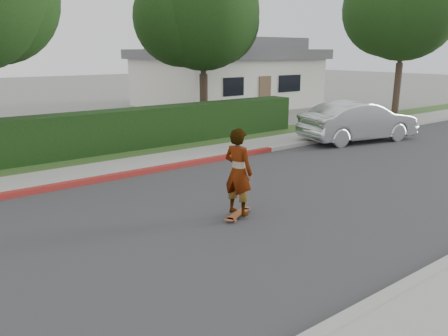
{
  "coord_description": "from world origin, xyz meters",
  "views": [
    {
      "loc": [
        -9.4,
        -7.13,
        3.46
      ],
      "look_at": [
        -3.9,
        0.25,
        1.0
      ],
      "focal_mm": 35.0,
      "sensor_mm": 36.0,
      "label": 1
    }
  ],
  "objects": [
    {
      "name": "hedge",
      "position": [
        -3.0,
        7.2,
        0.75
      ],
      "size": [
        15.0,
        1.0,
        1.5
      ],
      "primitive_type": "cube",
      "color": "black",
      "rests_on": "ground"
    },
    {
      "name": "curb_red_section",
      "position": [
        -5.0,
        4.1,
        0.08
      ],
      "size": [
        12.0,
        0.21,
        0.15
      ],
      "primitive_type": "cube",
      "color": "maroon",
      "rests_on": "ground"
    },
    {
      "name": "curb_far",
      "position": [
        0.0,
        4.1,
        0.07
      ],
      "size": [
        60.0,
        0.2,
        0.15
      ],
      "primitive_type": "cube",
      "color": "#9E9E99",
      "rests_on": "ground"
    },
    {
      "name": "skateboard",
      "position": [
        -3.9,
        -0.25,
        0.08
      ],
      "size": [
        0.95,
        0.56,
        0.09
      ],
      "rotation": [
        0.0,
        0.0,
        0.42
      ],
      "color": "#BC5B33",
      "rests_on": "ground"
    },
    {
      "name": "planting_strip",
      "position": [
        0.0,
        6.6,
        0.05
      ],
      "size": [
        60.0,
        1.6,
        0.1
      ],
      "primitive_type": "cube",
      "color": "#2D4C1E",
      "rests_on": "ground"
    },
    {
      "name": "tree_right",
      "position": [
        12.49,
        6.69,
        5.63
      ],
      "size": [
        6.32,
        5.6,
        8.56
      ],
      "color": "#33261C",
      "rests_on": "ground"
    },
    {
      "name": "skateboarder",
      "position": [
        -3.9,
        -0.25,
        1.02
      ],
      "size": [
        0.6,
        0.76,
        1.85
      ],
      "primitive_type": "imported",
      "rotation": [
        0.0,
        0.0,
        1.83
      ],
      "color": "white",
      "rests_on": "skateboard"
    },
    {
      "name": "sidewalk_far",
      "position": [
        0.0,
        5.0,
        0.06
      ],
      "size": [
        60.0,
        1.6,
        0.12
      ],
      "primitive_type": "cube",
      "color": "gray",
      "rests_on": "ground"
    },
    {
      "name": "car_silver",
      "position": [
        5.09,
        3.42,
        0.79
      ],
      "size": [
        5.03,
        2.62,
        1.58
      ],
      "primitive_type": "imported",
      "rotation": [
        0.0,
        0.0,
        1.36
      ],
      "color": "silver",
      "rests_on": "ground"
    },
    {
      "name": "tree_center",
      "position": [
        1.49,
        9.19,
        4.9
      ],
      "size": [
        5.66,
        4.84,
        7.44
      ],
      "color": "#33261C",
      "rests_on": "ground"
    },
    {
      "name": "house",
      "position": [
        8.0,
        16.0,
        2.1
      ],
      "size": [
        10.6,
        8.6,
        4.3
      ],
      "color": "beige",
      "rests_on": "ground"
    },
    {
      "name": "ground",
      "position": [
        0.0,
        0.0,
        0.0
      ],
      "size": [
        120.0,
        120.0,
        0.0
      ],
      "primitive_type": "plane",
      "color": "slate",
      "rests_on": "ground"
    },
    {
      "name": "road",
      "position": [
        0.0,
        0.0,
        0.01
      ],
      "size": [
        60.0,
        8.0,
        0.01
      ],
      "primitive_type": "cube",
      "color": "#2D2D30",
      "rests_on": "ground"
    }
  ]
}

